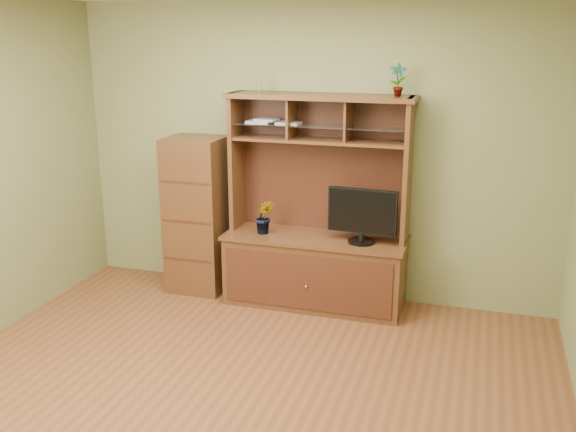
% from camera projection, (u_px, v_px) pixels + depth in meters
% --- Properties ---
extents(room, '(4.54, 4.04, 2.74)m').
position_uv_depth(room, '(228.00, 208.00, 4.03)').
color(room, brown).
rests_on(room, ground).
extents(media_hutch, '(1.66, 0.61, 1.90)m').
position_uv_depth(media_hutch, '(316.00, 249.00, 5.81)').
color(media_hutch, '#482414').
rests_on(media_hutch, room).
extents(monitor, '(0.61, 0.23, 0.48)m').
position_uv_depth(monitor, '(362.00, 215.00, 5.51)').
color(monitor, black).
rests_on(monitor, media_hutch).
extents(orchid_plant, '(0.19, 0.16, 0.32)m').
position_uv_depth(orchid_plant, '(265.00, 217.00, 5.79)').
color(orchid_plant, '#325A1E').
rests_on(orchid_plant, media_hutch).
extents(top_plant, '(0.15, 0.11, 0.27)m').
position_uv_depth(top_plant, '(398.00, 80.00, 5.28)').
color(top_plant, '#416B25').
rests_on(top_plant, media_hutch).
extents(reed_diffuser, '(0.05, 0.05, 0.26)m').
position_uv_depth(reed_diffuser, '(259.00, 81.00, 5.63)').
color(reed_diffuser, silver).
rests_on(reed_diffuser, media_hutch).
extents(magazines, '(0.49, 0.18, 0.04)m').
position_uv_depth(magazines, '(271.00, 121.00, 5.70)').
color(magazines, silver).
rests_on(magazines, media_hutch).
extents(side_cabinet, '(0.53, 0.48, 1.48)m').
position_uv_depth(side_cabinet, '(197.00, 215.00, 6.10)').
color(side_cabinet, '#482414').
rests_on(side_cabinet, room).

